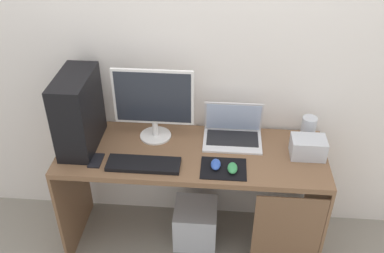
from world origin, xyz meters
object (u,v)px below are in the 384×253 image
(mouse_right, at_px, (232,168))
(keyboard, at_px, (144,164))
(subwoofer, at_px, (196,223))
(pc_tower, at_px, (78,112))
(speaker, at_px, (308,129))
(cell_phone, at_px, (96,161))
(monitor, at_px, (154,103))
(projector, at_px, (308,147))
(mouse_left, at_px, (216,164))
(laptop, at_px, (233,132))

(mouse_right, bearing_deg, keyboard, 179.43)
(mouse_right, distance_m, subwoofer, 0.72)
(pc_tower, distance_m, subwoofer, 1.11)
(speaker, distance_m, subwoofer, 1.00)
(cell_phone, height_order, subwoofer, cell_phone)
(monitor, height_order, projector, monitor)
(keyboard, distance_m, mouse_left, 0.41)
(pc_tower, bearing_deg, monitor, 14.06)
(monitor, relative_size, laptop, 1.35)
(pc_tower, height_order, speaker, pc_tower)
(laptop, relative_size, mouse_right, 3.72)
(speaker, distance_m, mouse_right, 0.57)
(laptop, height_order, subwoofer, laptop)
(pc_tower, bearing_deg, cell_phone, -52.98)
(projector, bearing_deg, subwoofer, 179.29)
(mouse_left, xyz_separation_m, cell_phone, (-0.69, -0.00, -0.02))
(laptop, relative_size, speaker, 2.20)
(monitor, height_order, speaker, monitor)
(mouse_left, bearing_deg, pc_tower, 168.86)
(keyboard, distance_m, subwoofer, 0.73)
(monitor, bearing_deg, laptop, 2.66)
(laptop, bearing_deg, mouse_right, -89.77)
(monitor, distance_m, projector, 0.95)
(speaker, height_order, projector, speaker)
(monitor, xyz_separation_m, projector, (0.92, -0.11, -0.19))
(mouse_right, height_order, subwoofer, mouse_right)
(keyboard, bearing_deg, speaker, 19.23)
(monitor, bearing_deg, mouse_right, -31.28)
(cell_phone, bearing_deg, projector, 7.32)
(cell_phone, relative_size, subwoofer, 0.46)
(monitor, relative_size, mouse_right, 5.01)
(speaker, xyz_separation_m, keyboard, (-0.96, -0.34, -0.07))
(keyboard, relative_size, cell_phone, 3.23)
(keyboard, relative_size, subwoofer, 1.47)
(laptop, height_order, mouse_right, laptop)
(keyboard, xyz_separation_m, cell_phone, (-0.28, 0.02, -0.01))
(projector, distance_m, keyboard, 0.96)
(monitor, relative_size, cell_phone, 3.70)
(monitor, height_order, mouse_left, monitor)
(mouse_left, bearing_deg, mouse_right, -14.74)
(mouse_right, bearing_deg, mouse_left, 165.26)
(speaker, xyz_separation_m, mouse_right, (-0.46, -0.34, -0.06))
(monitor, xyz_separation_m, mouse_right, (0.48, -0.29, -0.23))
(pc_tower, xyz_separation_m, mouse_right, (0.91, -0.19, -0.21))
(subwoofer, bearing_deg, keyboard, -147.32)
(speaker, xyz_separation_m, projector, (-0.02, -0.16, -0.02))
(keyboard, height_order, mouse_left, mouse_left)
(projector, bearing_deg, keyboard, -169.42)
(laptop, bearing_deg, monitor, -177.34)
(laptop, distance_m, mouse_left, 0.31)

